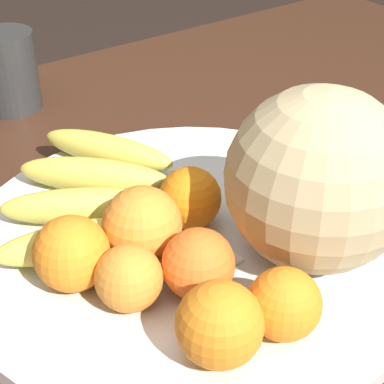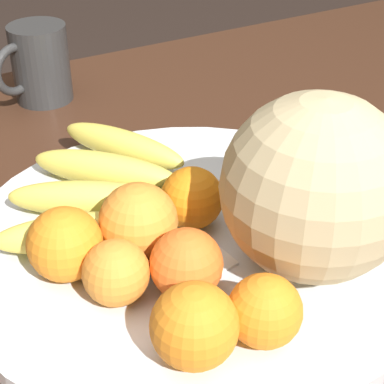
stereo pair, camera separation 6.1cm
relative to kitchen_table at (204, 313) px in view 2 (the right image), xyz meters
name	(u,v)px [view 2 (the right image)]	position (x,y,z in m)	size (l,w,h in m)	color
kitchen_table	(204,313)	(0.00, 0.00, 0.00)	(1.53, 1.08, 0.76)	#3D2316
fruit_bowl	(192,240)	(-0.01, 0.01, 0.10)	(0.46, 0.46, 0.02)	silver
melon	(316,187)	(0.06, -0.08, 0.19)	(0.17, 0.17, 0.17)	tan
banana_bunch	(101,184)	(-0.06, 0.11, 0.12)	(0.24, 0.26, 0.04)	#473819
orange_front_left	(194,326)	(-0.08, -0.13, 0.14)	(0.07, 0.07, 0.07)	orange
orange_front_right	(65,244)	(-0.14, 0.01, 0.14)	(0.07, 0.07, 0.07)	orange
orange_mid_center	(116,273)	(-0.11, -0.04, 0.13)	(0.06, 0.06, 0.06)	orange
orange_back_left	(138,222)	(-0.07, 0.01, 0.14)	(0.07, 0.07, 0.07)	orange
orange_back_right	(186,264)	(-0.05, -0.06, 0.13)	(0.06, 0.06, 0.06)	orange
orange_top_small	(194,197)	(0.00, 0.03, 0.13)	(0.06, 0.06, 0.06)	orange
orange_side_extra	(265,311)	(-0.03, -0.14, 0.13)	(0.06, 0.06, 0.06)	orange
produce_tag	(199,270)	(-0.03, -0.04, 0.10)	(0.07, 0.04, 0.00)	white
ceramic_mug	(39,64)	(-0.03, 0.42, 0.14)	(0.12, 0.08, 0.11)	#2D2D2D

